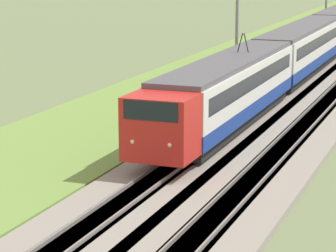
# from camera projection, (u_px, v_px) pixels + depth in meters

# --- Properties ---
(ballast_main) EXTENTS (240.00, 4.40, 0.30)m
(ballast_main) POSITION_uv_depth(u_px,v_px,m) (307.00, 71.00, 63.01)
(ballast_main) COLOR gray
(ballast_main) RESTS_ON ground
(track_main) EXTENTS (240.00, 1.57, 0.45)m
(track_main) POSITION_uv_depth(u_px,v_px,m) (307.00, 71.00, 63.01)
(track_main) COLOR #4C4238
(track_main) RESTS_ON ground
(grass_verge) EXTENTS (240.00, 9.14, 0.12)m
(grass_verge) POSITION_uv_depth(u_px,v_px,m) (220.00, 67.00, 65.51)
(grass_verge) COLOR olive
(grass_verge) RESTS_ON ground
(passenger_train) EXTENTS (61.70, 3.00, 5.04)m
(passenger_train) POSITION_uv_depth(u_px,v_px,m) (303.00, 46.00, 60.65)
(passenger_train) COLOR red
(passenger_train) RESTS_ON ground
(catenary_mast_mid) EXTENTS (0.22, 2.56, 7.93)m
(catenary_mast_mid) POSITION_uv_depth(u_px,v_px,m) (238.00, 32.00, 53.74)
(catenary_mast_mid) COLOR slate
(catenary_mast_mid) RESTS_ON ground
(catenary_mast_far) EXTENTS (0.22, 2.56, 7.53)m
(catenary_mast_far) POSITION_uv_depth(u_px,v_px,m) (327.00, 3.00, 86.00)
(catenary_mast_far) COLOR slate
(catenary_mast_far) RESTS_ON ground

